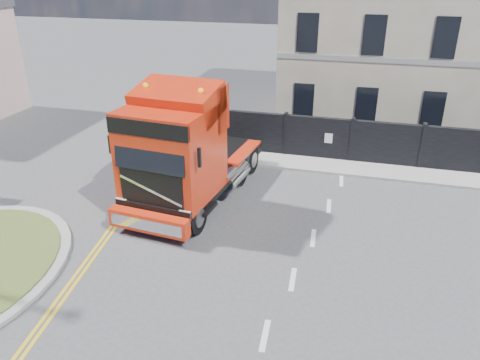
% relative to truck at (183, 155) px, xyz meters
% --- Properties ---
extents(ground, '(120.00, 120.00, 0.00)m').
position_rel_truck_xyz_m(ground, '(1.70, -3.06, -2.04)').
color(ground, '#424244').
rests_on(ground, ground).
extents(hoarding_fence, '(18.80, 0.25, 2.00)m').
position_rel_truck_xyz_m(hoarding_fence, '(8.25, 5.94, -1.04)').
color(hoarding_fence, black).
rests_on(hoarding_fence, ground).
extents(georgian_building, '(12.30, 10.30, 12.80)m').
position_rel_truck_xyz_m(georgian_building, '(7.70, 13.44, 3.74)').
color(georgian_building, beige).
rests_on(georgian_building, ground).
extents(pavement_far, '(20.00, 1.60, 0.12)m').
position_rel_truck_xyz_m(pavement_far, '(7.70, 5.04, -1.98)').
color(pavement_far, gray).
rests_on(pavement_far, ground).
extents(truck, '(3.56, 7.83, 4.54)m').
position_rel_truck_xyz_m(truck, '(0.00, 0.00, 0.00)').
color(truck, black).
rests_on(truck, ground).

